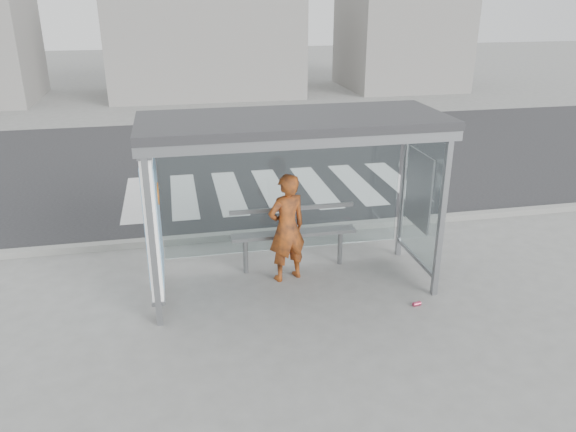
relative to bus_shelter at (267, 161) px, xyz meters
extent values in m
plane|color=slate|center=(0.37, -0.06, -1.98)|extent=(80.00, 80.00, 0.00)
cube|color=#242426|center=(0.37, 6.94, -1.98)|extent=(30.00, 10.00, 0.01)
cube|color=gray|center=(0.37, 1.89, -1.92)|extent=(30.00, 0.18, 0.12)
cube|color=silver|center=(-2.13, 4.44, -1.98)|extent=(0.55, 3.00, 0.00)
cube|color=silver|center=(-1.13, 4.44, -1.98)|extent=(0.55, 3.00, 0.00)
cube|color=silver|center=(-0.13, 4.44, -1.98)|extent=(0.55, 3.00, 0.00)
cube|color=silver|center=(0.87, 4.44, -1.98)|extent=(0.55, 3.00, 0.00)
cube|color=silver|center=(1.87, 4.44, -1.98)|extent=(0.55, 3.00, 0.00)
cube|color=silver|center=(2.87, 4.44, -1.98)|extent=(0.55, 3.00, 0.00)
cube|color=silver|center=(3.87, 4.44, -1.98)|extent=(0.55, 3.00, 0.00)
cube|color=gray|center=(-1.63, -0.76, -0.73)|extent=(0.08, 0.08, 2.50)
cube|color=gray|center=(2.37, -0.76, -0.73)|extent=(0.08, 0.08, 2.50)
cube|color=gray|center=(-1.63, 0.64, -0.73)|extent=(0.08, 0.08, 2.50)
cube|color=gray|center=(2.37, 0.64, -0.73)|extent=(0.08, 0.08, 2.50)
cube|color=#2D2D30|center=(0.37, -0.06, 0.58)|extent=(4.25, 1.65, 0.12)
cube|color=gray|center=(0.37, -0.82, 0.47)|extent=(4.25, 0.06, 0.18)
cube|color=white|center=(0.37, 0.64, -0.68)|extent=(3.80, 0.02, 2.00)
cube|color=white|center=(-1.63, -0.06, -0.68)|extent=(0.15, 1.25, 2.00)
cube|color=#378BC7|center=(-1.54, -0.06, -0.68)|extent=(0.01, 1.10, 1.70)
cylinder|color=orange|center=(-1.53, 0.19, -0.43)|extent=(0.02, 0.32, 0.32)
cube|color=white|center=(2.37, -0.06, -0.68)|extent=(0.03, 1.25, 2.00)
cube|color=beige|center=(2.34, -0.01, -0.58)|extent=(0.03, 0.86, 1.16)
cube|color=gray|center=(0.37, 17.94, 0.52)|extent=(8.00, 5.00, 5.00)
cube|color=gray|center=(9.37, 17.94, 1.52)|extent=(5.00, 5.00, 7.00)
imported|color=orange|center=(0.33, 0.18, -1.12)|extent=(0.72, 0.58, 1.72)
cube|color=slate|center=(0.51, 0.51, -1.37)|extent=(2.01, 0.25, 0.06)
cylinder|color=slate|center=(-0.28, 0.51, -1.69)|extent=(0.08, 0.08, 0.59)
cylinder|color=slate|center=(1.29, 0.51, -1.69)|extent=(0.08, 0.08, 0.59)
cube|color=slate|center=(0.51, 0.60, -0.98)|extent=(2.01, 0.04, 0.07)
cylinder|color=#DA4067|center=(1.99, -1.02, -1.95)|extent=(0.13, 0.08, 0.06)
camera|label=1|loc=(-1.27, -7.51, 2.22)|focal=35.00mm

